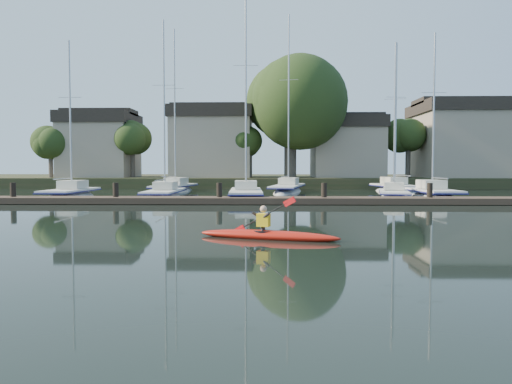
{
  "coord_description": "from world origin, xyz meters",
  "views": [
    {
      "loc": [
        -0.2,
        -14.52,
        2.17
      ],
      "look_at": [
        -0.65,
        3.9,
        1.2
      ],
      "focal_mm": 35.0,
      "sensor_mm": 36.0,
      "label": 1
    }
  ],
  "objects_px": {
    "sailboat_1": "(164,201)",
    "sailboat_4": "(433,202)",
    "kayak": "(267,233)",
    "sailboat_2": "(246,202)",
    "dock": "(271,200)",
    "sailboat_0": "(71,201)",
    "sailboat_3": "(394,201)",
    "sailboat_5": "(175,194)",
    "sailboat_6": "(288,194)",
    "sailboat_7": "(396,195)"
  },
  "relations": [
    {
      "from": "sailboat_1",
      "to": "sailboat_3",
      "type": "xyz_separation_m",
      "value": [
        15.24,
        0.24,
        0.01
      ]
    },
    {
      "from": "sailboat_1",
      "to": "kayak",
      "type": "bearing_deg",
      "value": -69.71
    },
    {
      "from": "sailboat_1",
      "to": "sailboat_4",
      "type": "height_order",
      "value": "sailboat_1"
    },
    {
      "from": "kayak",
      "to": "sailboat_6",
      "type": "distance_m",
      "value": 26.41
    },
    {
      "from": "dock",
      "to": "sailboat_1",
      "type": "height_order",
      "value": "sailboat_1"
    },
    {
      "from": "sailboat_1",
      "to": "dock",
      "type": "bearing_deg",
      "value": -32.15
    },
    {
      "from": "dock",
      "to": "sailboat_6",
      "type": "height_order",
      "value": "sailboat_6"
    },
    {
      "from": "kayak",
      "to": "sailboat_2",
      "type": "distance_m",
      "value": 17.66
    },
    {
      "from": "dock",
      "to": "sailboat_1",
      "type": "xyz_separation_m",
      "value": [
        -7.1,
        4.39,
        -0.38
      ]
    },
    {
      "from": "sailboat_0",
      "to": "sailboat_3",
      "type": "height_order",
      "value": "sailboat_0"
    },
    {
      "from": "sailboat_4",
      "to": "sailboat_7",
      "type": "bearing_deg",
      "value": 92.32
    },
    {
      "from": "dock",
      "to": "sailboat_0",
      "type": "bearing_deg",
      "value": 161.2
    },
    {
      "from": "sailboat_1",
      "to": "sailboat_4",
      "type": "relative_size",
      "value": 1.06
    },
    {
      "from": "sailboat_4",
      "to": "sailboat_5",
      "type": "height_order",
      "value": "sailboat_5"
    },
    {
      "from": "sailboat_1",
      "to": "sailboat_6",
      "type": "xyz_separation_m",
      "value": [
        8.54,
        8.16,
        -0.01
      ]
    },
    {
      "from": "sailboat_1",
      "to": "sailboat_7",
      "type": "bearing_deg",
      "value": 24.22
    },
    {
      "from": "sailboat_1",
      "to": "sailboat_3",
      "type": "distance_m",
      "value": 15.24
    },
    {
      "from": "sailboat_3",
      "to": "sailboat_5",
      "type": "distance_m",
      "value": 18.13
    },
    {
      "from": "sailboat_3",
      "to": "sailboat_7",
      "type": "xyz_separation_m",
      "value": [
        2.1,
        7.71,
        -0.03
      ]
    },
    {
      "from": "sailboat_0",
      "to": "sailboat_2",
      "type": "bearing_deg",
      "value": -3.25
    },
    {
      "from": "sailboat_5",
      "to": "sailboat_6",
      "type": "relative_size",
      "value": 0.94
    },
    {
      "from": "sailboat_3",
      "to": "sailboat_7",
      "type": "bearing_deg",
      "value": 86.4
    },
    {
      "from": "sailboat_6",
      "to": "sailboat_4",
      "type": "bearing_deg",
      "value": -30.3
    },
    {
      "from": "kayak",
      "to": "sailboat_6",
      "type": "bearing_deg",
      "value": 103.54
    },
    {
      "from": "sailboat_0",
      "to": "sailboat_2",
      "type": "xyz_separation_m",
      "value": [
        11.84,
        -0.8,
        0.01
      ]
    },
    {
      "from": "sailboat_3",
      "to": "sailboat_7",
      "type": "height_order",
      "value": "sailboat_7"
    },
    {
      "from": "kayak",
      "to": "sailboat_4",
      "type": "bearing_deg",
      "value": 76.44
    },
    {
      "from": "sailboat_0",
      "to": "sailboat_6",
      "type": "relative_size",
      "value": 0.75
    },
    {
      "from": "sailboat_3",
      "to": "sailboat_6",
      "type": "xyz_separation_m",
      "value": [
        -6.7,
        7.91,
        -0.01
      ]
    },
    {
      "from": "dock",
      "to": "sailboat_2",
      "type": "xyz_separation_m",
      "value": [
        -1.64,
        3.79,
        -0.39
      ]
    },
    {
      "from": "kayak",
      "to": "sailboat_1",
      "type": "bearing_deg",
      "value": 127.84
    },
    {
      "from": "sailboat_0",
      "to": "sailboat_4",
      "type": "bearing_deg",
      "value": 0.7
    },
    {
      "from": "kayak",
      "to": "sailboat_7",
      "type": "bearing_deg",
      "value": 85.35
    },
    {
      "from": "sailboat_3",
      "to": "sailboat_4",
      "type": "distance_m",
      "value": 2.59
    },
    {
      "from": "kayak",
      "to": "sailboat_2",
      "type": "bearing_deg",
      "value": 111.74
    },
    {
      "from": "sailboat_4",
      "to": "sailboat_1",
      "type": "bearing_deg",
      "value": 179.41
    },
    {
      "from": "sailboat_0",
      "to": "sailboat_4",
      "type": "xyz_separation_m",
      "value": [
        24.2,
        0.04,
        -0.0
      ]
    },
    {
      "from": "kayak",
      "to": "sailboat_7",
      "type": "height_order",
      "value": "sailboat_7"
    },
    {
      "from": "kayak",
      "to": "dock",
      "type": "height_order",
      "value": "kayak"
    },
    {
      "from": "sailboat_1",
      "to": "sailboat_2",
      "type": "xyz_separation_m",
      "value": [
        5.46,
        -0.6,
        -0.01
      ]
    },
    {
      "from": "dock",
      "to": "sailboat_4",
      "type": "bearing_deg",
      "value": 23.34
    },
    {
      "from": "sailboat_0",
      "to": "sailboat_3",
      "type": "xyz_separation_m",
      "value": [
        21.61,
        0.04,
        0.02
      ]
    },
    {
      "from": "dock",
      "to": "sailboat_5",
      "type": "height_order",
      "value": "sailboat_5"
    },
    {
      "from": "sailboat_0",
      "to": "sailboat_5",
      "type": "relative_size",
      "value": 0.8
    },
    {
      "from": "sailboat_5",
      "to": "sailboat_7",
      "type": "bearing_deg",
      "value": 5.88
    },
    {
      "from": "dock",
      "to": "sailboat_6",
      "type": "xyz_separation_m",
      "value": [
        1.43,
        12.55,
        -0.39
      ]
    },
    {
      "from": "sailboat_2",
      "to": "dock",
      "type": "bearing_deg",
      "value": -69.08
    },
    {
      "from": "sailboat_3",
      "to": "sailboat_2",
      "type": "bearing_deg",
      "value": -163.46
    },
    {
      "from": "kayak",
      "to": "sailboat_1",
      "type": "relative_size",
      "value": 0.33
    },
    {
      "from": "sailboat_6",
      "to": "sailboat_2",
      "type": "bearing_deg",
      "value": -99.18
    }
  ]
}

